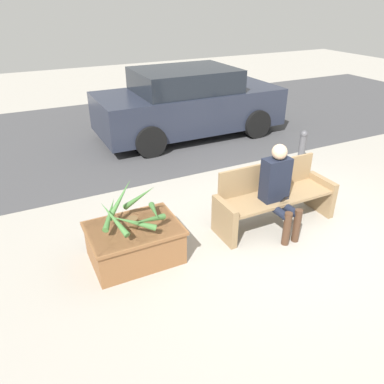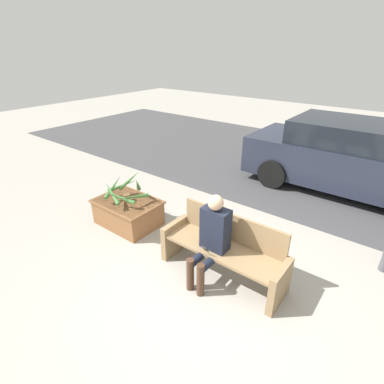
{
  "view_description": "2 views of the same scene",
  "coord_description": "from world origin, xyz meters",
  "px_view_note": "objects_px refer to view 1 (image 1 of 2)",
  "views": [
    {
      "loc": [
        -3.22,
        -3.32,
        3.01
      ],
      "look_at": [
        -1.2,
        0.73,
        0.61
      ],
      "focal_mm": 35.0,
      "sensor_mm": 36.0,
      "label": 1
    },
    {
      "loc": [
        1.67,
        -2.57,
        2.98
      ],
      "look_at": [
        -0.89,
        0.73,
        0.92
      ],
      "focal_mm": 28.0,
      "sensor_mm": 36.0,
      "label": 2
    }
  ],
  "objects_px": {
    "potted_plant": "(131,213)",
    "bench": "(274,197)",
    "parked_car": "(188,103)",
    "planter_box": "(135,242)",
    "bollard_post": "(302,146)",
    "person_seated": "(279,187)"
  },
  "relations": [
    {
      "from": "bench",
      "to": "potted_plant",
      "type": "relative_size",
      "value": 2.31
    },
    {
      "from": "bench",
      "to": "parked_car",
      "type": "xyz_separation_m",
      "value": [
        0.6,
        4.05,
        0.35
      ]
    },
    {
      "from": "bench",
      "to": "planter_box",
      "type": "distance_m",
      "value": 2.1
    },
    {
      "from": "person_seated",
      "to": "planter_box",
      "type": "bearing_deg",
      "value": 172.74
    },
    {
      "from": "planter_box",
      "to": "potted_plant",
      "type": "bearing_deg",
      "value": -126.34
    },
    {
      "from": "potted_plant",
      "to": "parked_car",
      "type": "relative_size",
      "value": 0.18
    },
    {
      "from": "potted_plant",
      "to": "parked_car",
      "type": "distance_m",
      "value": 4.84
    },
    {
      "from": "potted_plant",
      "to": "bench",
      "type": "bearing_deg",
      "value": -1.1
    },
    {
      "from": "parked_car",
      "to": "bollard_post",
      "type": "height_order",
      "value": "parked_car"
    },
    {
      "from": "parked_car",
      "to": "bench",
      "type": "bearing_deg",
      "value": -98.43
    },
    {
      "from": "planter_box",
      "to": "potted_plant",
      "type": "height_order",
      "value": "potted_plant"
    },
    {
      "from": "parked_car",
      "to": "bollard_post",
      "type": "distance_m",
      "value": 2.87
    },
    {
      "from": "potted_plant",
      "to": "person_seated",
      "type": "bearing_deg",
      "value": -6.59
    },
    {
      "from": "bench",
      "to": "potted_plant",
      "type": "bearing_deg",
      "value": 178.9
    },
    {
      "from": "bench",
      "to": "planter_box",
      "type": "relative_size",
      "value": 1.6
    },
    {
      "from": "potted_plant",
      "to": "parked_car",
      "type": "xyz_separation_m",
      "value": [
        2.71,
        4.01,
        0.07
      ]
    },
    {
      "from": "parked_car",
      "to": "bollard_post",
      "type": "bearing_deg",
      "value": -64.31
    },
    {
      "from": "planter_box",
      "to": "bollard_post",
      "type": "height_order",
      "value": "bollard_post"
    },
    {
      "from": "bench",
      "to": "parked_car",
      "type": "distance_m",
      "value": 4.11
    },
    {
      "from": "person_seated",
      "to": "planter_box",
      "type": "height_order",
      "value": "person_seated"
    },
    {
      "from": "bench",
      "to": "person_seated",
      "type": "distance_m",
      "value": 0.35
    },
    {
      "from": "bollard_post",
      "to": "potted_plant",
      "type": "bearing_deg",
      "value": -159.89
    }
  ]
}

